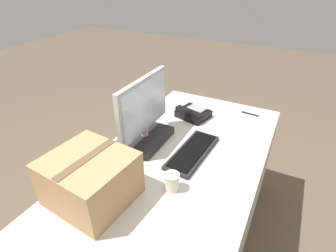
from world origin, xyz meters
The scene contains 8 objects.
ground_plane centered at (0.00, 0.00, 0.00)m, with size 12.00×12.00×0.00m, color brown.
office_desk centered at (0.00, 0.00, 0.38)m, with size 1.80×0.90×0.76m.
monitor centered at (0.11, 0.26, 0.92)m, with size 0.50×0.24×0.42m.
keyboard centered at (0.12, -0.06, 0.77)m, with size 0.44×0.19×0.03m.
desk_phone centered at (0.53, 0.11, 0.79)m, with size 0.23×0.25×0.08m.
paper_cup_right centered at (-0.19, -0.08, 0.81)m, with size 0.08×0.08×0.09m.
cardboard_box centered at (-0.41, 0.23, 0.87)m, with size 0.37×0.39×0.23m.
pen_marker centered at (0.76, -0.25, 0.76)m, with size 0.02×0.13×0.01m.
Camera 1 is at (-1.04, -0.49, 1.69)m, focal length 28.00 mm.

